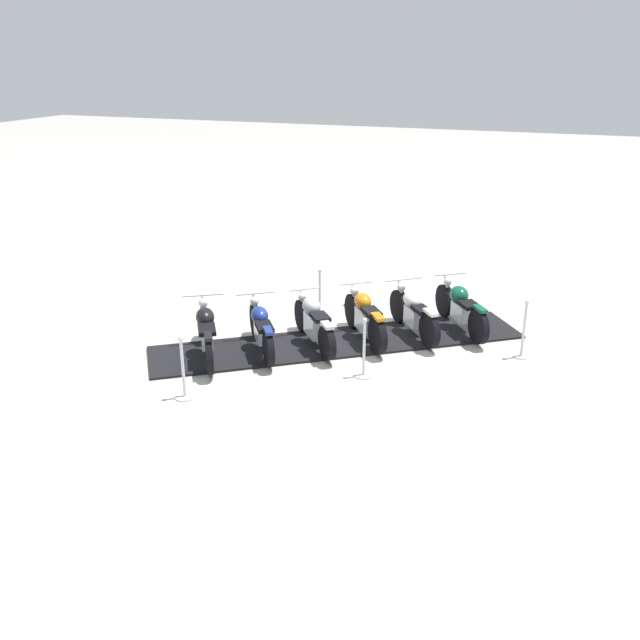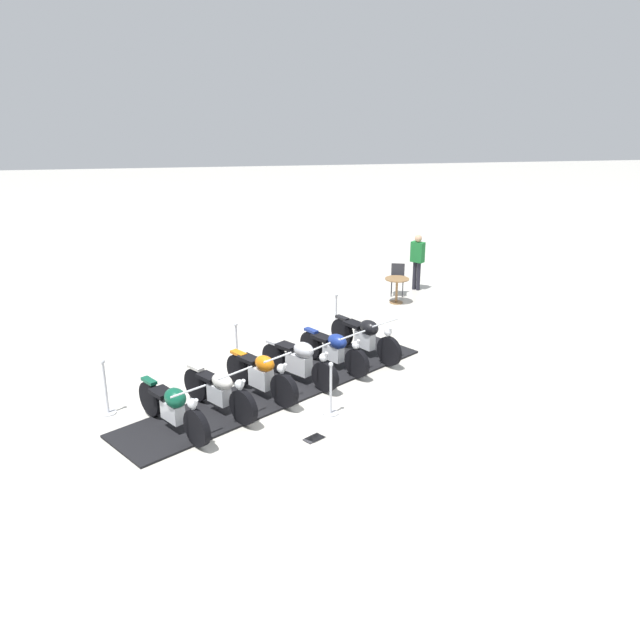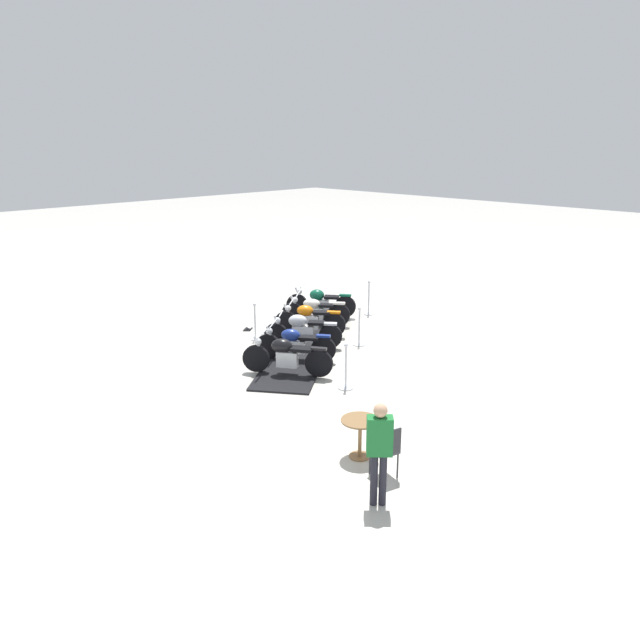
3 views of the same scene
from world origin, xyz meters
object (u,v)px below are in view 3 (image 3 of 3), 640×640
at_px(info_placard, 248,327).
at_px(cafe_chair_near_table, 387,449).
at_px(motorcycle_black, 286,355).
at_px(cafe_table, 360,429).
at_px(motorcycle_copper, 309,320).
at_px(stanchion_right_mid, 255,327).
at_px(motorcycle_chrome, 302,330).
at_px(stanchion_left_mid, 359,334).
at_px(bystander_person, 379,445).
at_px(stanchion_left_front, 369,303).
at_px(motorcycle_forest, 320,302).
at_px(motorcycle_navy, 294,343).
at_px(motorcycle_cream, 315,311).
at_px(stanchion_left_rear, 346,375).

relative_size(info_placard, cafe_chair_near_table, 0.44).
bearing_deg(motorcycle_black, info_placard, -57.76).
distance_m(motorcycle_black, cafe_table, 4.26).
height_order(motorcycle_copper, stanchion_right_mid, stanchion_right_mid).
bearing_deg(motorcycle_chrome, stanchion_left_mid, -165.43).
distance_m(motorcycle_copper, info_placard, 2.05).
bearing_deg(bystander_person, cafe_table, 8.31).
bearing_deg(cafe_chair_near_table, stanchion_left_front, -32.15).
height_order(motorcycle_forest, stanchion_left_front, stanchion_left_front).
xyz_separation_m(motorcycle_navy, stanchion_left_front, (-1.48, 4.70, -0.10)).
height_order(motorcycle_cream, motorcycle_black, motorcycle_cream).
xyz_separation_m(motorcycle_cream, cafe_table, (6.30, -5.09, 0.06)).
bearing_deg(stanchion_left_front, info_placard, -111.82).
bearing_deg(info_placard, motorcycle_cream, -71.79).
bearing_deg(motorcycle_black, stanchion_left_rear, 163.37).
relative_size(stanchion_right_mid, info_placard, 2.66).
bearing_deg(stanchion_left_rear, motorcycle_cream, 143.66).
relative_size(motorcycle_copper, bystander_person, 1.01).
relative_size(motorcycle_navy, cafe_table, 2.41).
xyz_separation_m(motorcycle_forest, cafe_chair_near_table, (7.70, -6.15, 0.03)).
distance_m(motorcycle_chrome, cafe_chair_near_table, 6.92).
bearing_deg(cafe_table, stanchion_left_rear, 137.07).
bearing_deg(motorcycle_chrome, bystander_person, 105.73).
relative_size(motorcycle_forest, info_placard, 4.65).
relative_size(motorcycle_cream, bystander_person, 1.00).
xyz_separation_m(motorcycle_chrome, motorcycle_black, (1.20, -1.68, 0.02)).
distance_m(stanchion_right_mid, cafe_table, 7.24).
bearing_deg(cafe_chair_near_table, motorcycle_black, -6.80).
bearing_deg(info_placard, stanchion_left_rear, -139.22).
bearing_deg(stanchion_left_front, stanchion_left_rear, -54.41).
height_order(motorcycle_black, stanchion_left_rear, stanchion_left_rear).
relative_size(motorcycle_chrome, motorcycle_navy, 0.97).
xyz_separation_m(motorcycle_navy, stanchion_left_rear, (2.17, -0.39, -0.17)).
height_order(motorcycle_forest, cafe_table, motorcycle_forest).
bearing_deg(motorcycle_navy, info_placard, -51.28).
bearing_deg(motorcycle_navy, stanchion_left_mid, -134.38).
bearing_deg(stanchion_right_mid, cafe_table, -24.24).
height_order(motorcycle_navy, bystander_person, bystander_person).
relative_size(motorcycle_cream, cafe_chair_near_table, 1.84).
distance_m(motorcycle_copper, cafe_chair_near_table, 7.88).
bearing_deg(motorcycle_forest, motorcycle_chrome, 90.14).
bearing_deg(stanchion_right_mid, cafe_chair_near_table, -23.38).
xyz_separation_m(motorcycle_black, cafe_chair_near_table, (4.69, -1.95, 0.01)).
distance_m(cafe_table, cafe_chair_near_table, 0.82).
xyz_separation_m(stanchion_left_front, stanchion_right_mid, (-0.62, -4.29, -0.02)).
bearing_deg(bystander_person, stanchion_right_mid, 19.56).
xyz_separation_m(motorcycle_cream, cafe_chair_near_table, (7.09, -5.31, 0.05)).
bearing_deg(stanchion_right_mid, motorcycle_forest, 96.02).
bearing_deg(bystander_person, stanchion_left_front, -2.63).
xyz_separation_m(cafe_chair_near_table, bystander_person, (0.41, -0.71, 0.49)).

